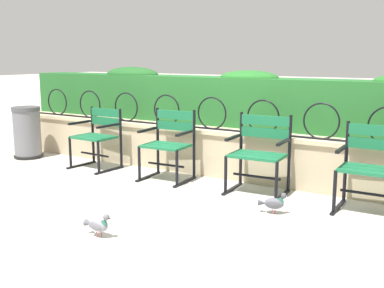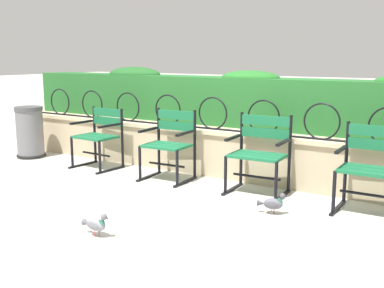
% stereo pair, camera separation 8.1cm
% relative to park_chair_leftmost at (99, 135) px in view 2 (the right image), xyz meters
% --- Properties ---
extents(ground_plane, '(60.00, 60.00, 0.00)m').
position_rel_park_chair_leftmost_xyz_m(ground_plane, '(1.71, -0.46, -0.45)').
color(ground_plane, '#BCB7AD').
extents(stone_wall, '(7.42, 0.41, 0.61)m').
position_rel_park_chair_leftmost_xyz_m(stone_wall, '(1.71, 0.51, -0.15)').
color(stone_wall, tan).
rests_on(stone_wall, ground).
extents(iron_arch_fence, '(6.88, 0.02, 0.42)m').
position_rel_park_chair_leftmost_xyz_m(iron_arch_fence, '(1.58, 0.43, 0.34)').
color(iron_arch_fence, black).
rests_on(iron_arch_fence, stone_wall).
extents(hedge_row, '(7.27, 0.55, 0.76)m').
position_rel_park_chair_leftmost_xyz_m(hedge_row, '(1.71, 0.95, 0.51)').
color(hedge_row, '#236028').
rests_on(hedge_row, stone_wall).
extents(park_chair_leftmost, '(0.62, 0.55, 0.82)m').
position_rel_park_chair_leftmost_xyz_m(park_chair_leftmost, '(0.00, 0.00, 0.00)').
color(park_chair_leftmost, '#19663D').
rests_on(park_chair_leftmost, ground).
extents(park_chair_centre_left, '(0.61, 0.55, 0.88)m').
position_rel_park_chair_leftmost_xyz_m(park_chair_centre_left, '(1.19, 0.00, 0.01)').
color(park_chair_centre_left, '#19663D').
rests_on(park_chair_centre_left, ground).
extents(park_chair_centre_right, '(0.66, 0.55, 0.89)m').
position_rel_park_chair_leftmost_xyz_m(park_chair_centre_right, '(2.39, 0.07, 0.02)').
color(park_chair_centre_right, '#19663D').
rests_on(park_chair_centre_right, ground).
extents(park_chair_rightmost, '(0.59, 0.53, 0.88)m').
position_rel_park_chair_leftmost_xyz_m(park_chair_rightmost, '(3.59, 0.03, 0.01)').
color(park_chair_rightmost, '#19663D').
rests_on(park_chair_rightmost, ground).
extents(pigeon_near_chairs, '(0.29, 0.15, 0.22)m').
position_rel_park_chair_leftmost_xyz_m(pigeon_near_chairs, '(2.82, -0.56, -0.34)').
color(pigeon_near_chairs, '#5B5B66').
rests_on(pigeon_near_chairs, ground).
extents(pigeon_far_side, '(0.29, 0.11, 0.22)m').
position_rel_park_chair_leftmost_xyz_m(pigeon_far_side, '(1.76, -1.91, -0.34)').
color(pigeon_far_side, gray).
rests_on(pigeon_far_side, ground).
extents(trash_bin, '(0.44, 0.44, 0.78)m').
position_rel_park_chair_leftmost_xyz_m(trash_bin, '(-1.37, -0.09, -0.08)').
color(trash_bin, slate).
rests_on(trash_bin, ground).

